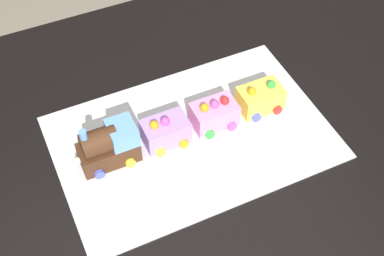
# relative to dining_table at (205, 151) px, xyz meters

# --- Properties ---
(dining_table) EXTENTS (1.40, 1.00, 0.74)m
(dining_table) POSITION_rel_dining_table_xyz_m (0.00, 0.00, 0.00)
(dining_table) COLOR black
(dining_table) RESTS_ON ground
(cake_board) EXTENTS (0.60, 0.40, 0.00)m
(cake_board) POSITION_rel_dining_table_xyz_m (-0.05, -0.03, 0.11)
(cake_board) COLOR silver
(cake_board) RESTS_ON dining_table
(cake_locomotive) EXTENTS (0.14, 0.08, 0.12)m
(cake_locomotive) POSITION_rel_dining_table_xyz_m (-0.23, -0.01, 0.16)
(cake_locomotive) COLOR #472816
(cake_locomotive) RESTS_ON cake_board
(cake_car_caboose_lavender) EXTENTS (0.10, 0.08, 0.07)m
(cake_car_caboose_lavender) POSITION_rel_dining_table_xyz_m (-0.10, -0.01, 0.14)
(cake_car_caboose_lavender) COLOR #AD84E0
(cake_car_caboose_lavender) RESTS_ON cake_board
(cake_car_gondola_bubblegum) EXTENTS (0.10, 0.08, 0.07)m
(cake_car_gondola_bubblegum) POSITION_rel_dining_table_xyz_m (0.01, -0.01, 0.14)
(cake_car_gondola_bubblegum) COLOR pink
(cake_car_gondola_bubblegum) RESTS_ON cake_board
(cake_car_flatbed_lemon) EXTENTS (0.10, 0.08, 0.07)m
(cake_car_flatbed_lemon) POSITION_rel_dining_table_xyz_m (0.13, -0.01, 0.14)
(cake_car_flatbed_lemon) COLOR #F4E04C
(cake_car_flatbed_lemon) RESTS_ON cake_board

